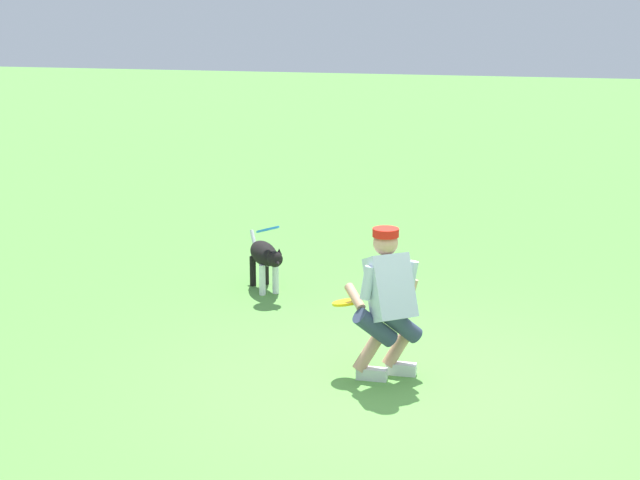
# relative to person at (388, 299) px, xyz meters

# --- Properties ---
(ground_plane) EXTENTS (60.00, 60.00, 0.00)m
(ground_plane) POSITION_rel_person_xyz_m (-0.15, 0.24, -0.70)
(ground_plane) COLOR #579641
(person) EXTENTS (0.71, 0.55, 1.29)m
(person) POSITION_rel_person_xyz_m (0.00, 0.00, 0.00)
(person) COLOR silver
(person) RESTS_ON ground_plane
(dog) EXTENTS (0.61, 0.89, 0.57)m
(dog) POSITION_rel_person_xyz_m (1.69, -2.12, -0.31)
(dog) COLOR black
(dog) RESTS_ON ground_plane
(frisbee_flying) EXTENTS (0.29, 0.30, 0.14)m
(frisbee_flying) POSITION_rel_person_xyz_m (1.61, -1.98, 0.04)
(frisbee_flying) COLOR #2C89E9
(frisbee_held) EXTENTS (0.36, 0.36, 0.08)m
(frisbee_held) POSITION_rel_person_xyz_m (0.37, -0.10, -0.09)
(frisbee_held) COLOR yellow
(frisbee_held) RESTS_ON person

